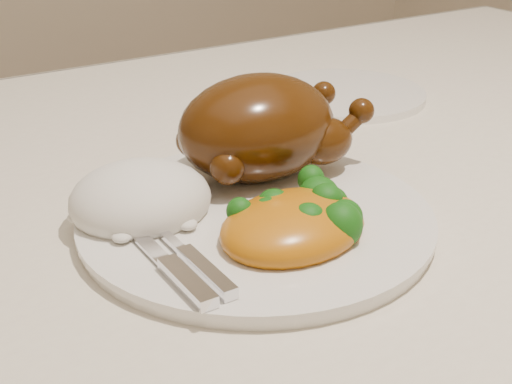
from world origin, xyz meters
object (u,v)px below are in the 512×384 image
dining_table (281,277)px  roast_chicken (262,127)px  dinner_plate (256,220)px  side_plate (345,94)px

dining_table → roast_chicken: 0.16m
dinner_plate → roast_chicken: bearing=54.1°
dining_table → dinner_plate: dinner_plate is taller
dining_table → roast_chicken: size_ratio=8.46×
dinner_plate → dining_table: bearing=40.4°
dining_table → dinner_plate: (-0.07, -0.06, 0.11)m
dining_table → roast_chicken: (-0.02, 0.01, 0.16)m
dinner_plate → roast_chicken: (0.05, 0.07, 0.05)m
roast_chicken → dinner_plate: bearing=-123.6°
side_plate → roast_chicken: 0.30m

